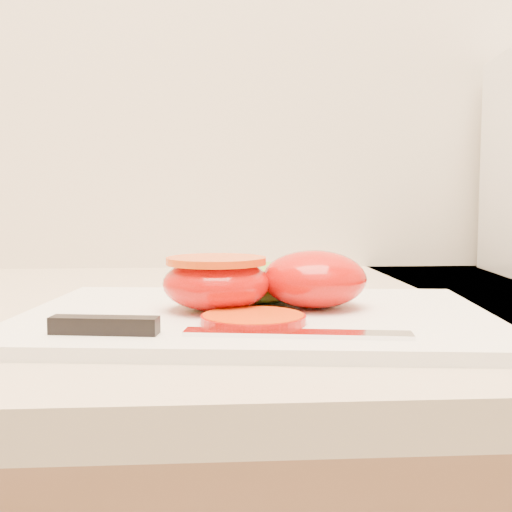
{
  "coord_description": "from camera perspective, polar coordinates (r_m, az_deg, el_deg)",
  "views": [
    {
      "loc": [
        -0.07,
        1.04,
        1.03
      ],
      "look_at": [
        -0.03,
        1.57,
        0.99
      ],
      "focal_mm": 45.0,
      "sensor_mm": 36.0,
      "label": 1
    }
  ],
  "objects": [
    {
      "name": "cutting_board",
      "position": [
        0.54,
        0.07,
        -5.43
      ],
      "size": [
        0.41,
        0.32,
        0.01
      ],
      "primitive_type": "cube",
      "rotation": [
        0.0,
        0.0,
        -0.12
      ],
      "color": "white",
      "rests_on": "counter"
    },
    {
      "name": "tomato_half_dome",
      "position": [
        0.55,
        5.19,
        -2.05
      ],
      "size": [
        0.09,
        0.09,
        0.05
      ],
      "primitive_type": "ellipsoid",
      "color": "red",
      "rests_on": "cutting_board"
    },
    {
      "name": "tomato_half_cut",
      "position": [
        0.54,
        -3.55,
        -2.26
      ],
      "size": [
        0.09,
        0.09,
        0.04
      ],
      "color": "red",
      "rests_on": "cutting_board"
    },
    {
      "name": "tomato_slice_0",
      "position": [
        0.48,
        -0.24,
        -5.61
      ],
      "size": [
        0.08,
        0.08,
        0.01
      ],
      "primitive_type": "cylinder",
      "color": "#D14B11",
      "rests_on": "cutting_board"
    },
    {
      "name": "lettuce_leaf_0",
      "position": [
        0.61,
        -1.08,
        -2.33
      ],
      "size": [
        0.18,
        0.17,
        0.03
      ],
      "primitive_type": "ellipsoid",
      "rotation": [
        0.0,
        0.0,
        -0.66
      ],
      "color": "#79B931",
      "rests_on": "cutting_board"
    },
    {
      "name": "knife",
      "position": [
        0.45,
        -6.83,
        -6.41
      ],
      "size": [
        0.25,
        0.05,
        0.01
      ],
      "rotation": [
        0.0,
        0.0,
        -0.16
      ],
      "color": "silver",
      "rests_on": "cutting_board"
    }
  ]
}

